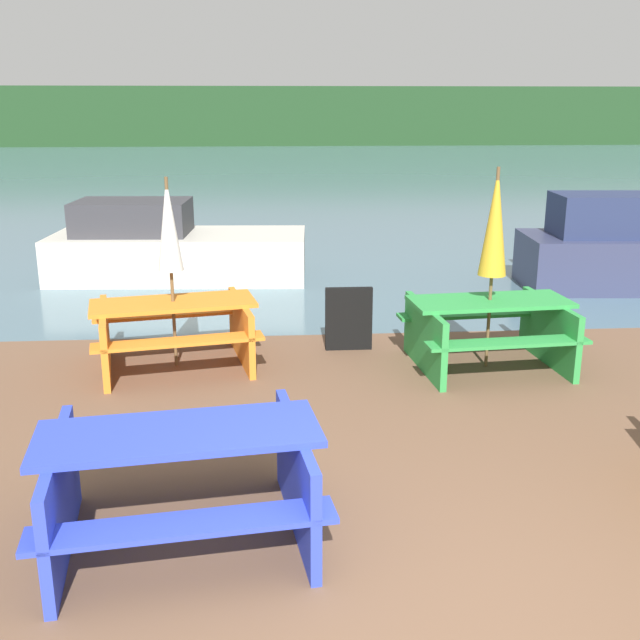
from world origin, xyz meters
TOP-DOWN VIEW (x-y plane):
  - water at (0.00, 30.70)m, footprint 60.00×50.00m
  - far_treeline at (0.00, 50.70)m, footprint 80.00×1.60m
  - picnic_table_blue at (-1.54, 1.17)m, footprint 1.97×1.60m
  - picnic_table_green at (1.46, 4.40)m, footprint 1.83×1.52m
  - picnic_table_orange at (-1.97, 4.68)m, footprint 1.99×1.69m
  - umbrella_white at (-1.97, 4.68)m, footprint 0.27×0.27m
  - umbrella_gold at (1.46, 4.40)m, footprint 0.30×0.30m
  - boat at (-2.52, 9.12)m, footprint 4.24×1.95m
  - signboard at (0.00, 5.10)m, footprint 0.55×0.08m

SIDE VIEW (x-z plane):
  - water at x=0.00m, z-range 0.00..0.00m
  - signboard at x=0.00m, z-range 0.00..0.75m
  - picnic_table_orange at x=-1.97m, z-range 0.08..0.82m
  - picnic_table_green at x=1.46m, z-range 0.08..0.84m
  - picnic_table_blue at x=-1.54m, z-range 0.08..0.87m
  - boat at x=-2.52m, z-range -0.15..1.13m
  - umbrella_white at x=-1.97m, z-range 0.52..2.59m
  - umbrella_gold at x=1.46m, z-range 0.50..2.68m
  - far_treeline at x=0.00m, z-range 0.00..4.00m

